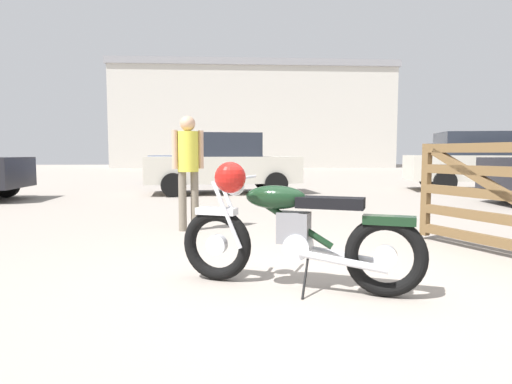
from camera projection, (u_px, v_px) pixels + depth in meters
The scene contains 7 objects.
ground_plane at pixel (320, 287), 3.77m from camera, with size 80.00×80.00×0.00m, color gray.
vintage_motorcycle at pixel (289, 230), 3.70m from camera, with size 1.98×0.90×1.07m.
bystander at pixel (188, 161), 6.44m from camera, with size 0.44×0.30×1.66m.
pale_sedan_back at pixel (494, 159), 13.16m from camera, with size 4.94×2.61×1.74m.
silver_sedan_mid at pixel (222, 163), 12.45m from camera, with size 4.37×2.28×1.67m.
white_estate_far at pixel (207, 161), 17.14m from camera, with size 4.26×2.03×1.67m.
industrial_building at pixel (252, 119), 38.18m from camera, with size 22.10×10.69×8.10m.
Camera 1 is at (-0.72, -3.66, 1.13)m, focal length 31.31 mm.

